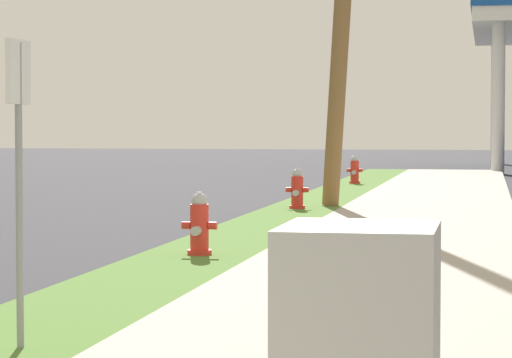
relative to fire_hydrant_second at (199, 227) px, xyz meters
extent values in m
cylinder|color=red|center=(0.00, 0.01, -0.30)|extent=(0.29, 0.29, 0.06)
cylinder|color=red|center=(0.00, 0.01, -0.03)|extent=(0.22, 0.22, 0.60)
sphere|color=#B2B2B7|center=(0.00, 0.01, 0.31)|extent=(0.19, 0.19, 0.19)
cylinder|color=#B2B2B7|center=(0.00, 0.01, 0.39)|extent=(0.06, 0.06, 0.05)
cylinder|color=red|center=(-0.16, 0.01, 0.02)|extent=(0.10, 0.09, 0.09)
cylinder|color=red|center=(0.16, 0.01, 0.02)|extent=(0.10, 0.09, 0.09)
cylinder|color=#B2B2B7|center=(0.00, -0.16, -0.03)|extent=(0.11, 0.12, 0.11)
cylinder|color=red|center=(-0.09, 8.05, -0.30)|extent=(0.29, 0.29, 0.06)
cylinder|color=red|center=(-0.09, 8.05, -0.03)|extent=(0.22, 0.22, 0.60)
sphere|color=#B2B2B7|center=(-0.09, 8.05, 0.31)|extent=(0.19, 0.19, 0.19)
cylinder|color=#B2B2B7|center=(-0.09, 8.05, 0.39)|extent=(0.06, 0.06, 0.05)
cylinder|color=red|center=(-0.25, 8.05, 0.02)|extent=(0.10, 0.09, 0.09)
cylinder|color=red|center=(0.07, 8.05, 0.02)|extent=(0.10, 0.09, 0.09)
cylinder|color=#B2B2B7|center=(-0.09, 7.88, -0.03)|extent=(0.11, 0.12, 0.11)
cylinder|color=red|center=(-0.08, 17.86, -0.30)|extent=(0.29, 0.29, 0.06)
cylinder|color=red|center=(-0.08, 17.86, -0.03)|extent=(0.22, 0.22, 0.60)
sphere|color=#B2B2B7|center=(-0.08, 17.86, 0.31)|extent=(0.19, 0.19, 0.19)
cylinder|color=#B2B2B7|center=(-0.08, 17.86, 0.39)|extent=(0.06, 0.06, 0.05)
cylinder|color=red|center=(-0.24, 17.86, 0.02)|extent=(0.10, 0.09, 0.09)
cylinder|color=red|center=(0.08, 17.86, 0.02)|extent=(0.10, 0.09, 0.09)
cylinder|color=#B2B2B7|center=(-0.08, 17.69, -0.03)|extent=(0.11, 0.12, 0.11)
cylinder|color=gray|center=(0.19, -6.04, 0.72)|extent=(0.05, 0.05, 2.10)
cube|color=white|center=(0.19, -6.04, 1.57)|extent=(0.04, 0.36, 0.44)
cylinder|color=silver|center=(3.72, 28.00, 2.13)|extent=(0.44, 0.44, 5.14)
cylinder|color=silver|center=(3.72, 39.08, 2.13)|extent=(0.44, 0.44, 5.14)
camera|label=1|loc=(3.34, -13.84, 1.21)|focal=84.53mm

